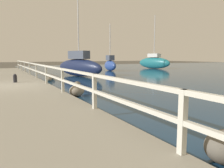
{
  "coord_description": "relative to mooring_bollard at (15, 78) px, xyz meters",
  "views": [
    {
      "loc": [
        -0.31,
        -11.98,
        1.69
      ],
      "look_at": [
        5.02,
        -1.98,
        0.26
      ],
      "focal_mm": 35.0,
      "sensor_mm": 36.0,
      "label": 1
    }
  ],
  "objects": [
    {
      "name": "sailboat_blue",
      "position": [
        11.07,
        9.67,
        0.27
      ],
      "size": [
        1.42,
        3.47,
        5.45
      ],
      "rotation": [
        0.0,
        0.0,
        -0.16
      ],
      "color": "#2D4C9E",
      "rests_on": "water_surface"
    },
    {
      "name": "dock_walkway",
      "position": [
        -0.62,
        -1.34,
        -0.36
      ],
      "size": [
        4.34,
        36.0,
        0.24
      ],
      "color": "gray",
      "rests_on": "ground"
    },
    {
      "name": "boulder_water_edge",
      "position": [
        2.06,
        -4.53,
        -0.24
      ],
      "size": [
        0.65,
        0.58,
        0.48
      ],
      "color": "gray",
      "rests_on": "ground"
    },
    {
      "name": "boulder_far_strip",
      "position": [
        2.68,
        2.8,
        -0.32
      ],
      "size": [
        0.43,
        0.39,
        0.32
      ],
      "color": "gray",
      "rests_on": "ground"
    },
    {
      "name": "sailboat_teal",
      "position": [
        18.64,
        10.92,
        0.39
      ],
      "size": [
        2.26,
        5.46,
        7.27
      ],
      "rotation": [
        0.0,
        0.0,
        0.2
      ],
      "color": "#1E707A",
      "rests_on": "water_surface"
    },
    {
      "name": "railing",
      "position": [
        1.46,
        -1.34,
        0.43
      ],
      "size": [
        0.1,
        32.5,
        0.98
      ],
      "color": "silver",
      "rests_on": "dock_walkway"
    },
    {
      "name": "sailboat_navy",
      "position": [
        5.34,
        4.42,
        0.39
      ],
      "size": [
        2.72,
        5.77,
        7.18
      ],
      "rotation": [
        0.0,
        0.0,
        0.31
      ],
      "color": "#192347",
      "rests_on": "water_surface"
    },
    {
      "name": "boulder_mid_strip",
      "position": [
        2.27,
        1.84,
        -0.32
      ],
      "size": [
        0.44,
        0.4,
        0.33
      ],
      "color": "gray",
      "rests_on": "ground"
    },
    {
      "name": "boulder_upstream",
      "position": [
        3.11,
        -1.54,
        -0.34
      ],
      "size": [
        0.38,
        0.35,
        0.29
      ],
      "color": "slate",
      "rests_on": "ground"
    },
    {
      "name": "mooring_bollard",
      "position": [
        0.0,
        0.0,
        0.0
      ],
      "size": [
        0.21,
        0.21,
        0.48
      ],
      "color": "black",
      "rests_on": "dock_walkway"
    },
    {
      "name": "ground_plane",
      "position": [
        -0.62,
        -1.34,
        -0.48
      ],
      "size": [
        120.0,
        120.0,
        0.0
      ],
      "primitive_type": "plane",
      "color": "#4C473D"
    }
  ]
}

